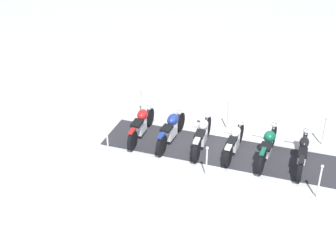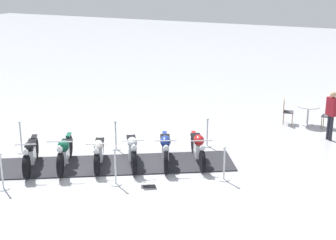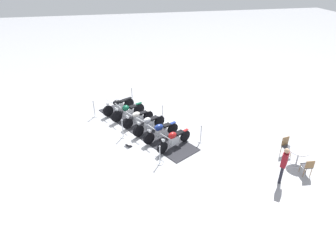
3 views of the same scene
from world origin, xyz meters
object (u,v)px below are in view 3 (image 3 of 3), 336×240
(stanchion_left_rear, at_px, (201,136))
(motorcycle_chrome, at_px, (149,124))
(motorcycle_navy, at_px, (161,131))
(motorcycle_forest, at_px, (127,111))
(info_placard, at_px, (129,145))
(motorcycle_maroon, at_px, (174,139))
(stanchion_left_front, at_px, (132,98))
(stanchion_right_front, at_px, (95,112))
(bystander_person, at_px, (284,163))
(stanchion_right_rear, at_px, (160,158))
(stanchion_left_mid, at_px, (162,115))
(stanchion_right_mid, at_px, (123,132))
(cafe_chair_across_table, at_px, (286,145))
(cafe_chair_near_table, at_px, (308,166))
(cafe_table, at_px, (299,154))
(motorcycle_cream, at_px, (138,118))
(motorcycle_black, at_px, (118,106))

(stanchion_left_rear, bearing_deg, motorcycle_chrome, 149.09)
(motorcycle_navy, bearing_deg, motorcycle_chrome, -87.22)
(motorcycle_forest, bearing_deg, stanchion_left_rear, 111.47)
(info_placard, bearing_deg, motorcycle_maroon, -135.39)
(stanchion_left_front, relative_size, stanchion_right_front, 1.03)
(bystander_person, bearing_deg, stanchion_right_rear, 18.69)
(stanchion_left_mid, relative_size, stanchion_right_mid, 0.94)
(motorcycle_chrome, xyz_separation_m, info_placard, (-1.24, -1.18, -0.43))
(motorcycle_forest, distance_m, cafe_chair_across_table, 9.06)
(stanchion_left_rear, relative_size, info_placard, 2.24)
(stanchion_right_rear, bearing_deg, motorcycle_chrome, 92.15)
(motorcycle_forest, xyz_separation_m, stanchion_left_mid, (2.04, -0.61, -0.19))
(stanchion_right_front, xyz_separation_m, cafe_chair_near_table, (9.46, -7.53, 0.20))
(stanchion_right_mid, bearing_deg, stanchion_left_front, 78.08)
(cafe_chair_across_table, bearing_deg, motorcycle_maroon, -117.69)
(stanchion_right_rear, relative_size, stanchion_right_mid, 0.94)
(stanchion_left_rear, distance_m, cafe_table, 4.79)
(motorcycle_cream, distance_m, stanchion_right_mid, 1.49)
(motorcycle_black, height_order, cafe_table, motorcycle_black)
(motorcycle_forest, xyz_separation_m, stanchion_right_mid, (-0.41, -2.04, -0.19))
(stanchion_right_mid, bearing_deg, stanchion_left_rear, -17.62)
(motorcycle_chrome, relative_size, stanchion_left_rear, 1.92)
(motorcycle_cream, height_order, stanchion_left_front, stanchion_left_front)
(stanchion_right_mid, xyz_separation_m, bystander_person, (6.50, -5.02, 0.73))
(stanchion_right_rear, height_order, stanchion_left_rear, stanchion_right_rear)
(motorcycle_forest, bearing_deg, motorcycle_chrome, 94.66)
(stanchion_right_front, xyz_separation_m, cafe_table, (9.54, -6.72, 0.27))
(motorcycle_black, xyz_separation_m, motorcycle_forest, (0.51, -0.90, 0.03))
(motorcycle_chrome, distance_m, info_placard, 1.76)
(motorcycle_cream, distance_m, bystander_person, 8.32)
(motorcycle_cream, height_order, motorcycle_navy, motorcycle_navy)
(motorcycle_chrome, relative_size, motorcycle_maroon, 0.98)
(motorcycle_forest, bearing_deg, stanchion_left_front, -128.53)
(motorcycle_cream, bearing_deg, motorcycle_black, -87.17)
(motorcycle_navy, distance_m, stanchion_right_mid, 2.08)
(stanchion_left_mid, height_order, stanchion_left_rear, stanchion_left_mid)
(stanchion_right_mid, bearing_deg, stanchion_left_mid, 30.23)
(stanchion_left_front, bearing_deg, motorcycle_forest, -102.49)
(motorcycle_navy, xyz_separation_m, stanchion_right_rear, (-0.39, -2.06, -0.20))
(stanchion_right_front, relative_size, stanchion_left_rear, 1.05)
(stanchion_right_mid, relative_size, cafe_table, 1.25)
(motorcycle_forest, bearing_deg, stanchion_right_front, -44.68)
(motorcycle_chrome, height_order, motorcycle_maroon, motorcycle_chrome)
(info_placard, bearing_deg, cafe_table, -141.98)
(stanchion_left_front, xyz_separation_m, stanchion_right_mid, (-0.87, -4.14, -0.03))
(stanchion_right_mid, bearing_deg, cafe_chair_across_table, -22.26)
(stanchion_right_front, xyz_separation_m, stanchion_right_mid, (1.58, -2.71, 0.02))
(motorcycle_navy, bearing_deg, stanchion_left_front, -103.60)
(motorcycle_black, bearing_deg, stanchion_right_mid, 61.44)
(stanchion_right_front, relative_size, info_placard, 2.36)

